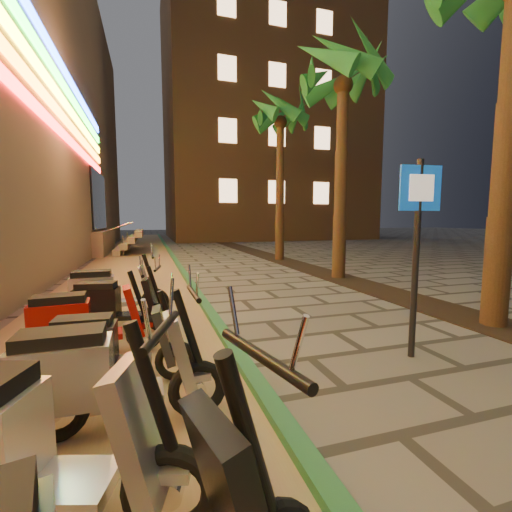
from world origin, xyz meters
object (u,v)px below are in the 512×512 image
object	(u,v)px
scooter_7	(108,347)
scooter_8	(82,322)
scooter_9	(113,304)
scooter_5	(14,447)
scooter_6	(99,375)
scooter_10	(108,292)
pedestrian_sign	(418,231)

from	to	relation	value
scooter_7	scooter_8	xyz separation A→B (m)	(-0.40, 0.93, 0.04)
scooter_7	scooter_9	world-z (taller)	scooter_9
scooter_5	scooter_9	world-z (taller)	scooter_5
scooter_5	scooter_8	size ratio (longest dim) A/B	1.11
scooter_6	scooter_9	size ratio (longest dim) A/B	1.11
scooter_10	pedestrian_sign	bearing A→B (deg)	-38.93
pedestrian_sign	scooter_8	world-z (taller)	pedestrian_sign
scooter_6	scooter_7	size ratio (longest dim) A/B	1.16
scooter_8	scooter_9	size ratio (longest dim) A/B	1.05
scooter_6	scooter_10	xyz separation A→B (m)	(-0.30, 3.54, -0.01)
pedestrian_sign	scooter_9	size ratio (longest dim) A/B	1.66
scooter_7	scooter_9	size ratio (longest dim) A/B	0.96
scooter_6	scooter_7	distance (m)	0.84
scooter_9	scooter_10	bearing A→B (deg)	110.13
scooter_8	scooter_9	world-z (taller)	scooter_8
pedestrian_sign	scooter_7	xyz separation A→B (m)	(-3.70, 0.28, -1.19)
scooter_10	scooter_8	bearing A→B (deg)	-96.00
scooter_5	scooter_8	distance (m)	2.65
scooter_9	scooter_10	distance (m)	0.82
scooter_7	scooter_9	distance (m)	1.90
scooter_6	pedestrian_sign	bearing A→B (deg)	7.47
scooter_5	scooter_9	xyz separation A→B (m)	(0.17, 3.62, -0.08)
scooter_8	scooter_10	world-z (taller)	scooter_10
scooter_8	scooter_10	xyz separation A→B (m)	(0.12, 1.78, 0.02)
scooter_5	scooter_10	distance (m)	4.43
pedestrian_sign	scooter_5	size ratio (longest dim) A/B	1.43
scooter_6	scooter_10	size ratio (longest dim) A/B	1.02
scooter_7	scooter_8	bearing A→B (deg)	115.96
scooter_6	scooter_9	distance (m)	2.74
scooter_5	scooter_8	world-z (taller)	scooter_5
scooter_7	scooter_10	bearing A→B (deg)	98.51
pedestrian_sign	scooter_5	bearing A→B (deg)	-153.07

